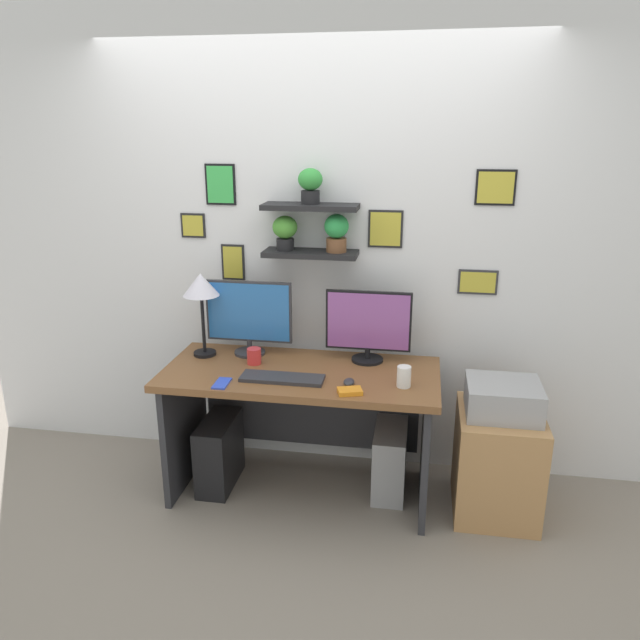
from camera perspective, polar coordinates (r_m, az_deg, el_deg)
ground_plane at (r=3.71m, az=-1.72°, el=-15.52°), size 8.00×8.00×0.00m
back_wall_assembly at (r=3.60m, az=-0.52°, el=6.87°), size 4.40×0.24×2.70m
desk at (r=3.49m, az=-1.62°, el=-7.67°), size 1.51×0.68×0.75m
monitor_left at (r=3.56m, az=-6.65°, el=0.40°), size 0.51×0.18×0.44m
monitor_right at (r=3.44m, az=4.52°, el=-0.48°), size 0.48×0.18×0.41m
keyboard at (r=3.24m, az=-3.54°, el=-5.43°), size 0.44×0.14×0.02m
computer_mouse at (r=3.18m, az=2.71°, el=-5.80°), size 0.06×0.09×0.03m
desk_lamp at (r=3.53m, az=-11.03°, el=2.81°), size 0.21×0.21×0.49m
cell_phone at (r=3.23m, az=-9.14°, el=-5.85°), size 0.07×0.14×0.01m
coffee_mug at (r=3.46m, az=-6.16°, el=-3.36°), size 0.08×0.08×0.09m
scissors_tray at (r=3.08m, az=2.80°, el=-6.65°), size 0.14×0.11×0.02m
water_cup at (r=3.17m, az=7.83°, el=-5.25°), size 0.07×0.07×0.11m
drawer_cabinet at (r=3.53m, az=16.17°, el=-12.60°), size 0.44×0.50×0.58m
printer at (r=3.36m, az=16.71°, el=-7.03°), size 0.38×0.34×0.17m
computer_tower_left at (r=3.71m, az=-9.37°, el=-12.07°), size 0.18×0.40×0.41m
computer_tower_right at (r=3.63m, az=6.53°, el=-12.80°), size 0.18×0.40×0.39m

